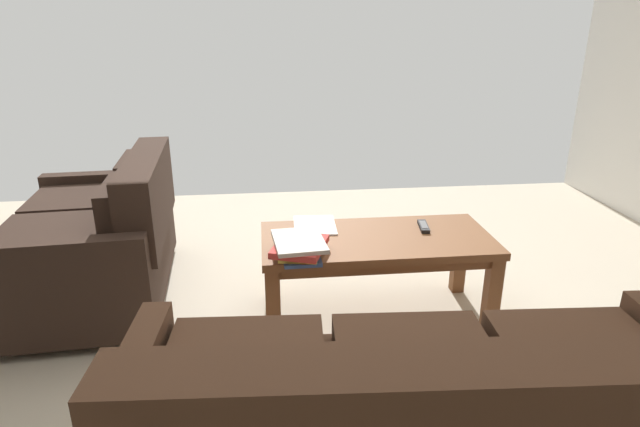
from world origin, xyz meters
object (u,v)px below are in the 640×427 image
object	(u,v)px
tv_remote	(424,226)
coffee_table	(377,249)
book_stack	(300,247)
loose_magazine	(315,225)
loveseat_near	(101,239)

from	to	relation	value
tv_remote	coffee_table	bearing A→B (deg)	17.83
book_stack	coffee_table	bearing A→B (deg)	-155.18
tv_remote	loose_magazine	world-z (taller)	tv_remote
book_stack	tv_remote	xyz separation A→B (m)	(-0.68, -0.28, -0.04)
loveseat_near	coffee_table	xyz separation A→B (m)	(-1.49, 0.40, 0.04)
coffee_table	loveseat_near	bearing A→B (deg)	-15.08
loveseat_near	coffee_table	bearing A→B (deg)	164.92
loveseat_near	loose_magazine	bearing A→B (deg)	169.64
loveseat_near	coffee_table	world-z (taller)	loveseat_near
coffee_table	book_stack	world-z (taller)	book_stack
book_stack	loveseat_near	bearing A→B (deg)	-28.76
book_stack	loose_magazine	distance (m)	0.39
tv_remote	loveseat_near	bearing A→B (deg)	-10.12
coffee_table	book_stack	size ratio (longest dim) A/B	3.51
coffee_table	loose_magazine	xyz separation A→B (m)	(0.30, -0.18, 0.08)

